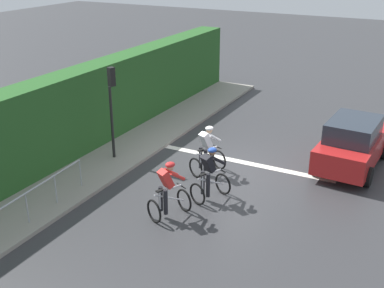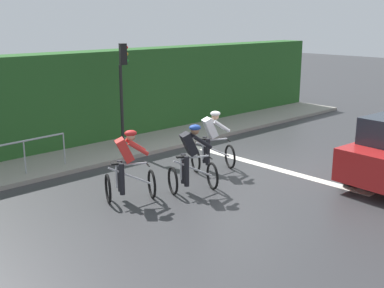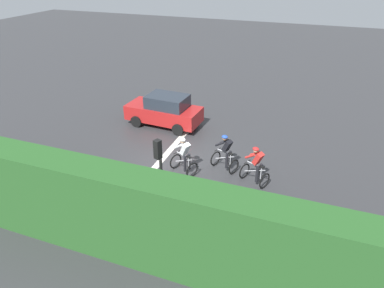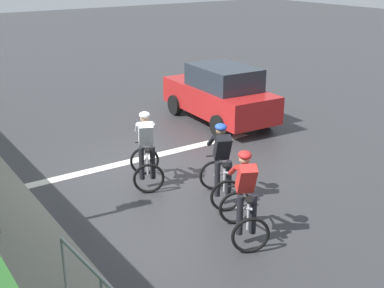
{
  "view_description": "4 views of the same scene",
  "coord_description": "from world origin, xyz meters",
  "px_view_note": "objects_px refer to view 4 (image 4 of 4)",
  "views": [
    {
      "loc": [
        -5.85,
        13.89,
        7.08
      ],
      "look_at": [
        0.89,
        1.02,
        1.1
      ],
      "focal_mm": 45.25,
      "sensor_mm": 36.0,
      "label": 1
    },
    {
      "loc": [
        -8.43,
        9.91,
        4.1
      ],
      "look_at": [
        0.4,
        1.55,
        0.92
      ],
      "focal_mm": 45.41,
      "sensor_mm": 36.0,
      "label": 2
    },
    {
      "loc": [
        12.37,
        5.48,
        8.36
      ],
      "look_at": [
        -0.49,
        0.68,
        0.91
      ],
      "focal_mm": 32.62,
      "sensor_mm": 36.0,
      "label": 3
    },
    {
      "loc": [
        5.43,
        9.75,
        4.75
      ],
      "look_at": [
        -0.69,
        0.74,
        0.72
      ],
      "focal_mm": 46.9,
      "sensor_mm": 36.0,
      "label": 4
    }
  ],
  "objects_px": {
    "cyclist_second": "(221,165)",
    "cyclist_mid": "(146,151)",
    "cyclist_lead": "(245,199)",
    "car_red": "(220,94)"
  },
  "relations": [
    {
      "from": "cyclist_mid",
      "to": "car_red",
      "type": "distance_m",
      "value": 5.01
    },
    {
      "from": "cyclist_mid",
      "to": "cyclist_second",
      "type": "bearing_deg",
      "value": 118.54
    },
    {
      "from": "cyclist_lead",
      "to": "car_red",
      "type": "bearing_deg",
      "value": -123.63
    },
    {
      "from": "cyclist_lead",
      "to": "cyclist_mid",
      "type": "xyz_separation_m",
      "value": [
        0.28,
        -3.03,
        0.0
      ]
    },
    {
      "from": "cyclist_lead",
      "to": "cyclist_mid",
      "type": "distance_m",
      "value": 3.04
    },
    {
      "from": "cyclist_lead",
      "to": "cyclist_second",
      "type": "relative_size",
      "value": 1.0
    },
    {
      "from": "cyclist_second",
      "to": "car_red",
      "type": "distance_m",
      "value": 5.48
    },
    {
      "from": "cyclist_second",
      "to": "cyclist_lead",
      "type": "bearing_deg",
      "value": 67.92
    },
    {
      "from": "cyclist_second",
      "to": "cyclist_mid",
      "type": "bearing_deg",
      "value": -61.46
    },
    {
      "from": "cyclist_lead",
      "to": "cyclist_second",
      "type": "bearing_deg",
      "value": -112.08
    }
  ]
}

